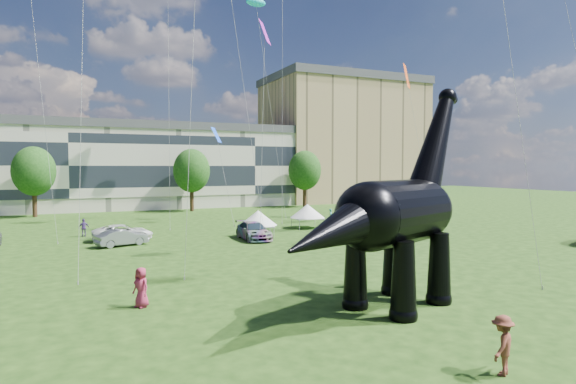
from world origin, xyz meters
name	(u,v)px	position (x,y,z in m)	size (l,w,h in m)	color
ground	(303,342)	(0.00, 0.00, 0.00)	(220.00, 220.00, 0.00)	#16330C
terrace_row	(69,169)	(-8.00, 62.00, 6.00)	(78.00, 11.00, 12.00)	beige
apartment_block	(343,143)	(40.00, 65.00, 11.00)	(28.00, 18.00, 22.00)	tan
tree_mid_left	(34,167)	(-12.00, 53.00, 6.29)	(5.20, 5.20, 9.44)	#382314
tree_mid_right	(192,167)	(8.00, 53.00, 6.29)	(5.20, 5.20, 9.44)	#382314
tree_far_right	(305,167)	(26.00, 53.00, 6.29)	(5.20, 5.20, 9.44)	#382314
dinosaur_sculpture	(392,218)	(5.43, 2.16, 4.09)	(12.88, 6.99, 10.83)	black
car_grey	(122,238)	(-4.02, 25.02, 0.67)	(1.42, 4.06, 1.34)	gray
car_white	(123,233)	(-3.69, 27.91, 0.70)	(2.31, 5.02, 1.39)	silver
car_dark	(254,231)	(6.80, 23.92, 0.76)	(2.13, 5.25, 1.52)	#595960
gazebo_near	(258,218)	(7.79, 25.41, 1.69)	(4.18, 4.18, 2.40)	silver
gazebo_far	(307,211)	(14.63, 29.12, 1.74)	(3.97, 3.97, 2.48)	silver
visitors	(177,253)	(-1.58, 15.03, 0.89)	(51.25, 37.71, 1.87)	#962543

